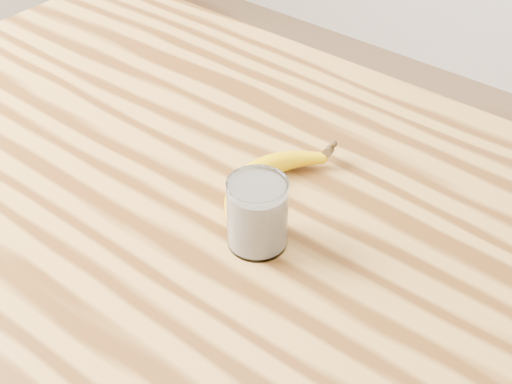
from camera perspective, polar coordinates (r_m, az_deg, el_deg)
The scene contains 3 objects.
table at distance 1.03m, azimuth -4.53°, elevation -4.85°, with size 1.20×0.80×0.90m.
smoothie_glass at distance 0.82m, azimuth 0.11°, elevation -1.79°, with size 0.07×0.07×0.09m.
banana at distance 0.93m, azimuth -0.10°, elevation 1.56°, with size 0.09×0.25×0.03m, color #E8B200, non-canonical shape.
Camera 1 is at (0.52, -0.52, 1.49)m, focal length 50.00 mm.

